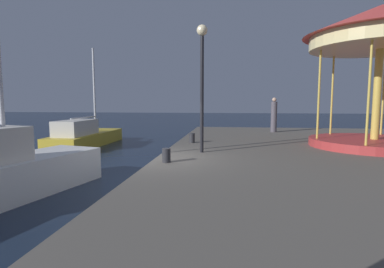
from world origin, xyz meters
TOP-DOWN VIEW (x-y plane):
  - ground_plane at (0.00, 0.00)m, footprint 120.00×120.00m
  - quay_dock at (6.05, 0.00)m, footprint 12.11×23.41m
  - sailboat_yellow at (-5.91, 7.09)m, footprint 1.84×6.30m
  - carousel at (7.69, 3.21)m, footprint 5.47×5.47m
  - lamp_post_mid_promenade at (1.31, 1.17)m, footprint 0.36×0.36m
  - bollard_north at (0.66, 3.56)m, footprint 0.24×0.24m
  - bollard_center at (0.47, -0.67)m, footprint 0.24×0.24m
  - person_mid_promenade at (4.69, 8.66)m, footprint 0.34×0.34m

SIDE VIEW (x-z plane):
  - ground_plane at x=0.00m, z-range 0.00..0.00m
  - quay_dock at x=6.05m, z-range 0.00..0.80m
  - sailboat_yellow at x=-5.91m, z-range -2.26..3.42m
  - bollard_north at x=0.66m, z-range 0.80..1.20m
  - bollard_center at x=0.47m, z-range 0.80..1.20m
  - person_mid_promenade at x=4.69m, z-range 0.74..2.70m
  - lamp_post_mid_promenade at x=1.31m, z-range 1.58..5.81m
  - carousel at x=7.69m, z-range 2.09..7.32m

